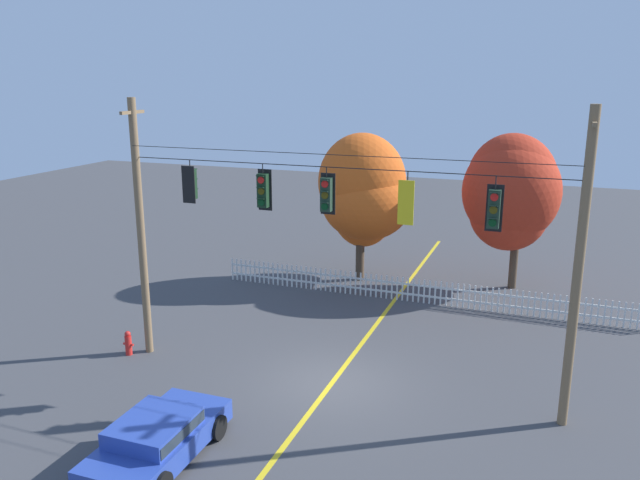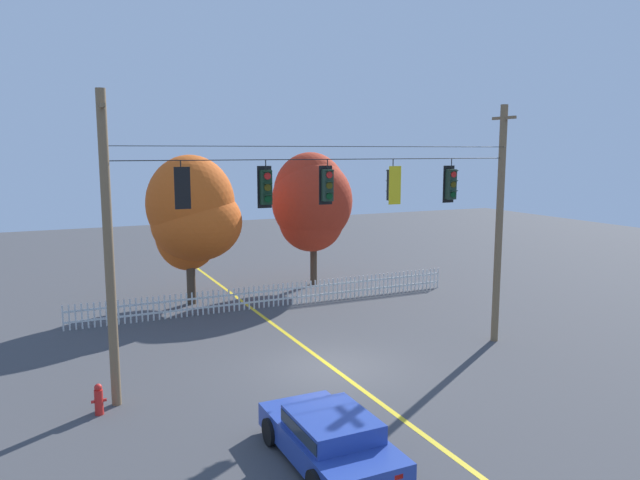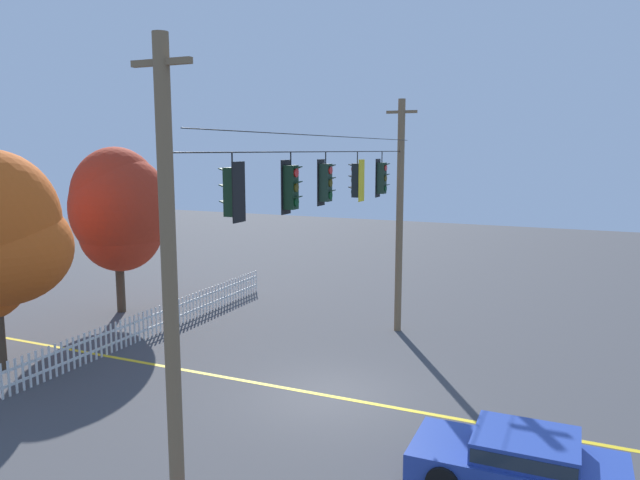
# 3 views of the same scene
# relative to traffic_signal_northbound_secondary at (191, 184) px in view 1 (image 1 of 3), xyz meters

# --- Properties ---
(ground) EXTENTS (80.00, 80.00, 0.00)m
(ground) POSITION_rel_traffic_signal_northbound_secondary_xyz_m (4.57, 0.01, -5.81)
(ground) COLOR #424244
(lane_centerline_stripe) EXTENTS (0.16, 36.00, 0.01)m
(lane_centerline_stripe) POSITION_rel_traffic_signal_northbound_secondary_xyz_m (4.57, 0.01, -5.81)
(lane_centerline_stripe) COLOR gold
(lane_centerline_stripe) RESTS_ON ground
(signal_support_span) EXTENTS (13.28, 1.10, 8.36)m
(signal_support_span) POSITION_rel_traffic_signal_northbound_secondary_xyz_m (4.57, 0.01, -1.53)
(signal_support_span) COLOR brown
(signal_support_span) RESTS_ON ground
(traffic_signal_northbound_secondary) EXTENTS (0.43, 0.38, 1.30)m
(traffic_signal_northbound_secondary) POSITION_rel_traffic_signal_northbound_secondary_xyz_m (0.00, 0.00, 0.00)
(traffic_signal_northbound_secondary) COLOR black
(traffic_signal_westbound_side) EXTENTS (0.43, 0.38, 1.39)m
(traffic_signal_westbound_side) POSITION_rel_traffic_signal_northbound_secondary_xyz_m (2.42, 0.02, -0.05)
(traffic_signal_westbound_side) COLOR black
(traffic_signal_southbound_primary) EXTENTS (0.43, 0.38, 1.36)m
(traffic_signal_southbound_primary) POSITION_rel_traffic_signal_northbound_secondary_xyz_m (4.38, 0.02, -0.04)
(traffic_signal_southbound_primary) COLOR black
(traffic_signal_northbound_primary) EXTENTS (0.43, 0.38, 1.43)m
(traffic_signal_northbound_primary) POSITION_rel_traffic_signal_northbound_secondary_xyz_m (6.68, -0.00, -0.09)
(traffic_signal_northbound_primary) COLOR black
(traffic_signal_eastbound_side) EXTENTS (0.43, 0.38, 1.47)m
(traffic_signal_eastbound_side) POSITION_rel_traffic_signal_northbound_secondary_xyz_m (8.94, 0.02, -0.12)
(traffic_signal_eastbound_side) COLOR black
(white_picket_fence) EXTENTS (17.33, 0.06, 1.00)m
(white_picket_fence) POSITION_rel_traffic_signal_northbound_secondary_xyz_m (5.65, 7.86, -5.31)
(white_picket_fence) COLOR silver
(white_picket_fence) RESTS_ON ground
(autumn_maple_near_fence) EXTENTS (4.15, 3.87, 6.62)m
(autumn_maple_near_fence) POSITION_rel_traffic_signal_northbound_secondary_xyz_m (2.54, 9.88, -1.89)
(autumn_maple_near_fence) COLOR #473828
(autumn_maple_near_fence) RESTS_ON ground
(autumn_maple_mid) EXTENTS (4.02, 3.81, 6.72)m
(autumn_maple_mid) POSITION_rel_traffic_signal_northbound_secondary_xyz_m (8.66, 10.71, -1.56)
(autumn_maple_mid) COLOR #473828
(autumn_maple_mid) RESTS_ON ground
(parked_car) EXTENTS (2.04, 4.08, 1.15)m
(parked_car) POSITION_rel_traffic_signal_northbound_secondary_xyz_m (1.96, -5.17, -5.21)
(parked_car) COLOR #28429E
(parked_car) RESTS_ON ground
(fire_hydrant) EXTENTS (0.38, 0.22, 0.83)m
(fire_hydrant) POSITION_rel_traffic_signal_northbound_secondary_xyz_m (-2.42, -0.45, -5.40)
(fire_hydrant) COLOR red
(fire_hydrant) RESTS_ON ground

